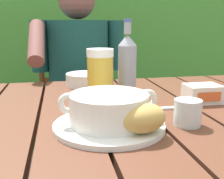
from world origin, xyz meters
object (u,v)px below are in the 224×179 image
(chair_near_diner, at_px, (78,110))
(beer_bottle, at_px, (127,65))
(table_knife, at_px, (149,109))
(bread_roll, at_px, (143,118))
(water_glass_small, at_px, (188,112))
(butter_tub, at_px, (202,94))
(diner_bowl, at_px, (86,79))
(beer_glass, at_px, (100,76))
(serving_plate, at_px, (109,125))
(person_eating, at_px, (79,79))
(soup_bowl, at_px, (109,108))

(chair_near_diner, distance_m, beer_bottle, 0.87)
(table_knife, bearing_deg, bread_roll, -112.52)
(water_glass_small, xyz_separation_m, butter_tub, (0.14, 0.18, -0.00))
(beer_bottle, distance_m, diner_bowl, 0.26)
(beer_bottle, distance_m, butter_tub, 0.26)
(beer_glass, bearing_deg, serving_plate, -93.26)
(person_eating, bearing_deg, butter_tub, -62.82)
(person_eating, distance_m, table_knife, 0.73)
(soup_bowl, height_order, water_glass_small, soup_bowl)
(beer_glass, height_order, beer_bottle, beer_bottle)
(soup_bowl, bearing_deg, bread_roll, -49.40)
(beer_glass, relative_size, beer_bottle, 0.65)
(beer_glass, bearing_deg, person_eating, 92.08)
(person_eating, height_order, beer_bottle, person_eating)
(bread_roll, bearing_deg, chair_near_diner, 93.54)
(person_eating, relative_size, diner_bowl, 7.73)
(serving_plate, distance_m, table_knife, 0.18)
(soup_bowl, distance_m, bread_roll, 0.09)
(chair_near_diner, xyz_separation_m, serving_plate, (0.01, -1.03, 0.28))
(person_eating, xyz_separation_m, bread_roll, (0.07, -0.90, 0.08))
(soup_bowl, distance_m, table_knife, 0.19)
(bread_roll, bearing_deg, beer_glass, 99.61)
(person_eating, bearing_deg, chair_near_diner, 89.19)
(person_eating, bearing_deg, water_glass_small, -76.65)
(person_eating, distance_m, serving_plate, 0.83)
(water_glass_small, bearing_deg, chair_near_diner, 100.73)
(bread_roll, bearing_deg, beer_bottle, 81.74)
(beer_glass, relative_size, butter_tub, 1.56)
(person_eating, bearing_deg, serving_plate, -89.31)
(soup_bowl, xyz_separation_m, bread_roll, (0.06, -0.07, -0.01))
(butter_tub, relative_size, diner_bowl, 0.68)
(water_glass_small, relative_size, diner_bowl, 0.42)
(serving_plate, relative_size, bread_roll, 2.15)
(table_knife, bearing_deg, butter_tub, 14.33)
(soup_bowl, bearing_deg, beer_bottle, 67.43)
(person_eating, xyz_separation_m, water_glass_small, (0.20, -0.85, 0.07))
(chair_near_diner, relative_size, water_glass_small, 14.69)
(table_knife, bearing_deg, water_glass_small, -68.33)
(serving_plate, bearing_deg, beer_bottle, 67.43)
(person_eating, height_order, table_knife, person_eating)
(bread_roll, xyz_separation_m, beer_glass, (-0.05, 0.29, 0.04))
(beer_glass, xyz_separation_m, water_glass_small, (0.18, -0.24, -0.05))
(diner_bowl, bearing_deg, butter_tub, -43.07)
(chair_near_diner, distance_m, serving_plate, 1.07)
(bread_roll, xyz_separation_m, butter_tub, (0.27, 0.24, -0.02))
(person_eating, distance_m, soup_bowl, 0.84)
(bread_roll, relative_size, table_knife, 0.83)
(diner_bowl, bearing_deg, table_knife, -68.35)
(serving_plate, xyz_separation_m, diner_bowl, (-0.01, 0.48, 0.02))
(bread_roll, height_order, beer_bottle, beer_bottle)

